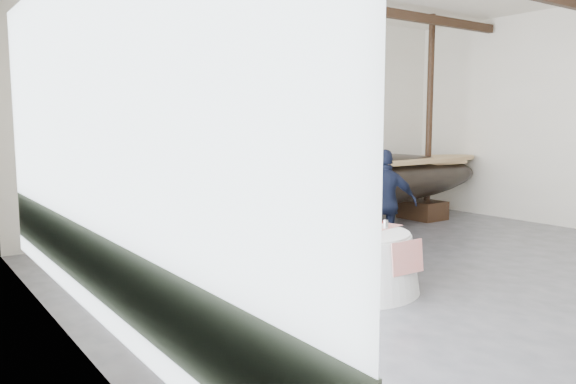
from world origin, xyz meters
TOP-DOWN VIEW (x-y plane):
  - floor at (0.00, 0.00)m, footprint 10.00×12.00m
  - wall_back at (0.00, 6.00)m, footprint 10.00×0.02m
  - wall_left at (-5.00, 0.00)m, footprint 0.02×12.00m
  - open_bay at (-4.95, 1.00)m, footprint 0.03×7.00m
  - longboat_display at (0.90, 4.50)m, footprint 8.21×1.64m
  - banquet_table at (-1.58, 1.40)m, footprint 1.77×1.77m
  - tabletop_items at (-1.66, 1.54)m, footprint 1.71×0.99m
  - guest_woman_blue at (-2.68, 2.62)m, footprint 0.65×0.58m
  - guest_woman_teal at (-1.78, 2.83)m, footprint 0.88×0.79m
  - guest_man_left at (-0.85, 2.92)m, footprint 1.18×0.83m
  - guest_man_right at (0.10, 2.45)m, footprint 1.06×0.96m

SIDE VIEW (x-z plane):
  - floor at x=0.00m, z-range -0.01..0.01m
  - banquet_table at x=-1.58m, z-range 0.00..0.76m
  - guest_woman_blue at x=-2.68m, z-range 0.00..1.49m
  - guest_woman_teal at x=-1.78m, z-range 0.00..1.51m
  - guest_man_left at x=-0.85m, z-range 0.00..1.66m
  - guest_man_right at x=0.10m, z-range 0.00..1.73m
  - tabletop_items at x=-1.66m, z-range 0.71..1.11m
  - longboat_display at x=0.90m, z-range 0.21..1.75m
  - open_bay at x=-4.95m, z-range 0.23..3.43m
  - wall_back at x=0.00m, z-range 0.00..4.50m
  - wall_left at x=-5.00m, z-range 0.00..4.50m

